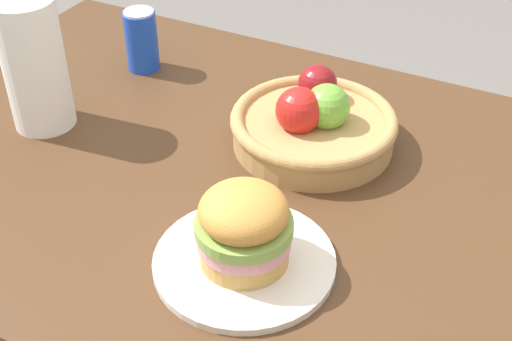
# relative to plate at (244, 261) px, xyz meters

# --- Properties ---
(dining_table) EXTENTS (1.40, 0.90, 0.75)m
(dining_table) POSITION_rel_plate_xyz_m (-0.08, 0.19, -0.11)
(dining_table) COLOR #4C301C
(dining_table) RESTS_ON ground_plane
(plate) EXTENTS (0.26, 0.26, 0.01)m
(plate) POSITION_rel_plate_xyz_m (0.00, 0.00, 0.00)
(plate) COLOR silver
(plate) RESTS_ON dining_table
(sandwich) EXTENTS (0.14, 0.14, 0.12)m
(sandwich) POSITION_rel_plate_xyz_m (0.00, 0.00, 0.07)
(sandwich) COLOR tan
(sandwich) RESTS_ON plate
(soda_can) EXTENTS (0.07, 0.07, 0.13)m
(soda_can) POSITION_rel_plate_xyz_m (-0.46, 0.42, 0.06)
(soda_can) COLOR blue
(soda_can) RESTS_ON dining_table
(fruit_basket) EXTENTS (0.29, 0.29, 0.12)m
(fruit_basket) POSITION_rel_plate_xyz_m (-0.03, 0.32, 0.04)
(fruit_basket) COLOR tan
(fruit_basket) RESTS_ON dining_table
(paper_towel_roll) EXTENTS (0.11, 0.11, 0.24)m
(paper_towel_roll) POSITION_rel_plate_xyz_m (-0.50, 0.16, 0.11)
(paper_towel_roll) COLOR white
(paper_towel_roll) RESTS_ON dining_table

